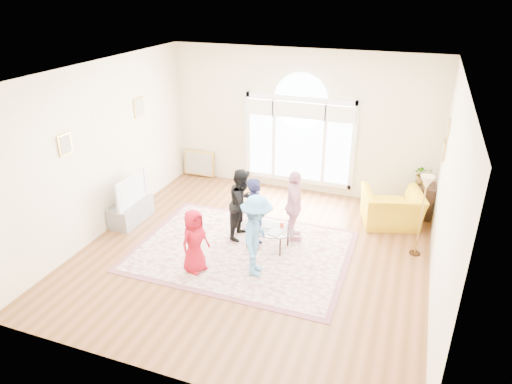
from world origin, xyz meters
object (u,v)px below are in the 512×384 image
(armchair, at_px, (391,208))
(coffee_table, at_px, (268,228))
(television, at_px, (129,189))
(tv_console, at_px, (131,212))
(area_rug, at_px, (242,251))

(armchair, bearing_deg, coffee_table, 22.72)
(television, distance_m, coffee_table, 2.94)
(tv_console, height_order, coffee_table, coffee_table)
(area_rug, bearing_deg, tv_console, 173.19)
(tv_console, distance_m, coffee_table, 2.93)
(tv_console, distance_m, television, 0.51)
(coffee_table, height_order, armchair, armchair)
(tv_console, xyz_separation_m, television, (0.01, 0.00, 0.51))
(television, bearing_deg, armchair, 18.32)
(area_rug, height_order, television, television)
(armchair, bearing_deg, tv_console, 1.64)
(television, height_order, coffee_table, television)
(tv_console, distance_m, armchair, 5.22)
(television, xyz_separation_m, armchair, (4.95, 1.64, -0.36))
(coffee_table, bearing_deg, armchair, 44.63)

